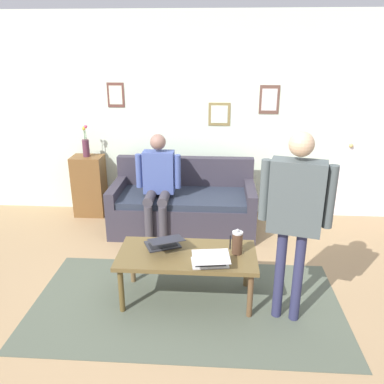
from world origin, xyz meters
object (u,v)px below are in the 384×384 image
Objects in this scene: flower_vase at (86,146)px; person_seated at (158,180)px; couch at (183,206)px; person_standing at (295,206)px; laptop_left at (210,261)px; laptop_center at (164,243)px; interior_door at (374,145)px; coffee_table at (187,258)px; side_shelf at (90,186)px; french_press at (237,242)px.

person_seated is (-1.06, 0.60, -0.27)m from flower_vase.
person_standing is at bearing 120.72° from couch.
laptop_center reaches higher than laptop_left.
laptop_center is 0.35× the size of person_seated.
person_seated is at bearing 15.80° from interior_door.
person_standing is (-0.67, 0.04, 0.54)m from laptop_left.
coffee_table is 2.45m from side_shelf.
person_standing is at bearing 138.23° from flower_vase.
french_press is 0.69m from person_standing.
laptop_center is 1.26m from person_seated.
laptop_left is at bearing 129.42° from side_shelf.
laptop_left is 0.77× the size of laptop_center.
coffee_table is 3.60× the size of laptop_left.
laptop_center is 1.28m from person_standing.
interior_door is at bearing -164.20° from person_seated.
side_shelf is (3.86, 0.19, -0.60)m from interior_door.
flower_vase is at bearing -41.77° from person_standing.
interior_door is 1.23× the size of person_standing.
laptop_left is 0.86m from person_standing.
laptop_left is at bearing 138.49° from coffee_table.
couch is at bearing -83.79° from coffee_table.
flower_vase is at bearing 2.83° from interior_door.
french_press is 0.15× the size of person_standing.
side_shelf reaches higher than french_press.
flower_vase is 0.34× the size of person_seated.
couch is at bearing -141.69° from person_seated.
person_seated reaches higher than laptop_left.
flower_vase is (1.52, -1.92, 0.56)m from coffee_table.
interior_door is 4.73× the size of flower_vase.
flower_vase is 0.26× the size of person_standing.
flower_vase is at bearing -15.49° from couch.
couch is at bearing -67.69° from french_press.
laptop_center is (0.23, -0.10, 0.10)m from coffee_table.
couch is 1.09× the size of person_standing.
interior_door reaches higher than laptop_left.
person_standing reaches higher than person_seated.
person_seated is at bearing 38.31° from couch.
side_shelf reaches higher than laptop_center.
couch is 1.42× the size of person_seated.
interior_door is 2.75m from person_standing.
person_standing is (-0.89, 0.23, 0.64)m from coffee_table.
coffee_table is at bearing 109.00° from person_seated.
person_standing is at bearing 130.89° from person_seated.
interior_door is 1.13× the size of couch.
coffee_table is 2.79× the size of laptop_center.
french_press is at bearing -176.22° from coffee_table.
person_standing is (1.45, 2.34, 0.04)m from interior_door.
side_shelf is at bearing -54.62° from laptop_center.
interior_door is 1.62× the size of coffee_table.
side_shelf is at bearing -43.77° from french_press.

